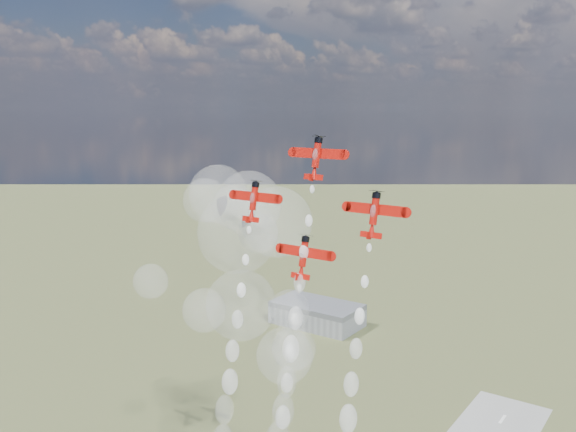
% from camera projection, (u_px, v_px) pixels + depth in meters
% --- Properties ---
extents(hangar, '(50.00, 28.00, 13.00)m').
position_uv_depth(hangar, '(317.00, 314.00, 352.71)').
color(hangar, gray).
rests_on(hangar, ground).
extents(plane_lead, '(13.85, 5.06, 9.76)m').
position_uv_depth(plane_lead, '(316.00, 157.00, 136.35)').
color(plane_lead, '#BA1109').
rests_on(plane_lead, ground).
extents(plane_left, '(13.85, 5.06, 9.76)m').
position_uv_depth(plane_left, '(254.00, 201.00, 145.18)').
color(plane_left, '#BA1109').
rests_on(plane_left, ground).
extents(plane_right, '(13.85, 5.06, 9.76)m').
position_uv_depth(plane_right, '(374.00, 214.00, 127.20)').
color(plane_right, '#BA1109').
rests_on(plane_right, ground).
extents(plane_slot, '(13.85, 5.06, 9.76)m').
position_uv_depth(plane_slot, '(303.00, 256.00, 136.04)').
color(plane_slot, '#BA1109').
rests_on(plane_slot, ground).
extents(smoke_trail_lead, '(5.14, 16.01, 58.26)m').
position_uv_depth(smoke_trail_lead, '(285.00, 391.00, 135.81)').
color(smoke_trail_lead, white).
rests_on(smoke_trail_lead, plane_lead).
extents(smoke_trail_left, '(5.38, 16.01, 59.46)m').
position_uv_depth(smoke_trail_left, '(224.00, 422.00, 144.23)').
color(smoke_trail_left, white).
rests_on(smoke_trail_left, plane_left).
extents(drifted_smoke_cloud, '(60.79, 38.64, 56.78)m').
position_uv_depth(drifted_smoke_cloud, '(246.00, 254.00, 172.89)').
color(drifted_smoke_cloud, white).
rests_on(drifted_smoke_cloud, ground).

